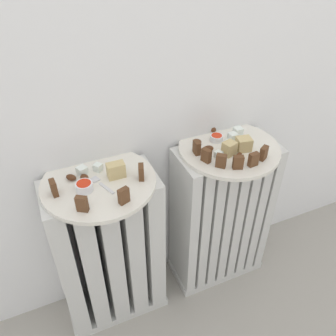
{
  "coord_description": "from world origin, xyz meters",
  "views": [
    {
      "loc": [
        -0.32,
        -0.46,
        1.18
      ],
      "look_at": [
        0.0,
        0.28,
        0.56
      ],
      "focal_mm": 37.71,
      "sensor_mm": 36.0,
      "label": 1
    }
  ],
  "objects_px": {
    "jam_bowl_right": "(217,138)",
    "fork": "(101,184)",
    "radiator_right": "(220,217)",
    "plate_left": "(99,182)",
    "radiator_left": "(110,253)",
    "jam_bowl_left": "(84,186)",
    "plate_right": "(229,148)"
  },
  "relations": [
    {
      "from": "jam_bowl_right",
      "to": "fork",
      "type": "bearing_deg",
      "value": -170.7
    },
    {
      "from": "radiator_right",
      "to": "plate_left",
      "type": "xyz_separation_m",
      "value": [
        -0.41,
        -0.0,
        0.3
      ]
    },
    {
      "from": "radiator_left",
      "to": "fork",
      "type": "height_order",
      "value": "fork"
    },
    {
      "from": "jam_bowl_left",
      "to": "fork",
      "type": "xyz_separation_m",
      "value": [
        0.04,
        0.01,
        -0.01
      ]
    },
    {
      "from": "jam_bowl_left",
      "to": "jam_bowl_right",
      "type": "distance_m",
      "value": 0.44
    },
    {
      "from": "radiator_left",
      "to": "plate_right",
      "type": "relative_size",
      "value": 1.84
    },
    {
      "from": "plate_right",
      "to": "jam_bowl_left",
      "type": "relative_size",
      "value": 6.9
    },
    {
      "from": "radiator_right",
      "to": "fork",
      "type": "height_order",
      "value": "fork"
    },
    {
      "from": "radiator_left",
      "to": "jam_bowl_right",
      "type": "height_order",
      "value": "jam_bowl_right"
    },
    {
      "from": "radiator_left",
      "to": "fork",
      "type": "relative_size",
      "value": 6.32
    },
    {
      "from": "plate_left",
      "to": "jam_bowl_left",
      "type": "relative_size",
      "value": 6.9
    },
    {
      "from": "radiator_left",
      "to": "jam_bowl_left",
      "type": "bearing_deg",
      "value": -150.28
    },
    {
      "from": "radiator_right",
      "to": "plate_right",
      "type": "bearing_deg",
      "value": -116.57
    },
    {
      "from": "plate_right",
      "to": "fork",
      "type": "distance_m",
      "value": 0.41
    },
    {
      "from": "plate_right",
      "to": "jam_bowl_left",
      "type": "distance_m",
      "value": 0.45
    },
    {
      "from": "radiator_left",
      "to": "jam_bowl_left",
      "type": "distance_m",
      "value": 0.32
    },
    {
      "from": "jam_bowl_left",
      "to": "jam_bowl_right",
      "type": "xyz_separation_m",
      "value": [
        0.43,
        0.07,
        -0.0
      ]
    },
    {
      "from": "radiator_right",
      "to": "jam_bowl_right",
      "type": "height_order",
      "value": "jam_bowl_right"
    },
    {
      "from": "jam_bowl_right",
      "to": "radiator_right",
      "type": "bearing_deg",
      "value": -66.19
    },
    {
      "from": "radiator_left",
      "to": "plate_right",
      "type": "distance_m",
      "value": 0.5
    },
    {
      "from": "radiator_right",
      "to": "plate_left",
      "type": "height_order",
      "value": "plate_left"
    },
    {
      "from": "plate_right",
      "to": "fork",
      "type": "bearing_deg",
      "value": -177.43
    },
    {
      "from": "radiator_left",
      "to": "plate_left",
      "type": "height_order",
      "value": "plate_left"
    },
    {
      "from": "plate_right",
      "to": "fork",
      "type": "relative_size",
      "value": 3.44
    },
    {
      "from": "radiator_right",
      "to": "plate_right",
      "type": "relative_size",
      "value": 1.84
    },
    {
      "from": "radiator_right",
      "to": "jam_bowl_left",
      "type": "xyz_separation_m",
      "value": [
        -0.45,
        -0.02,
        0.31
      ]
    },
    {
      "from": "plate_left",
      "to": "jam_bowl_left",
      "type": "height_order",
      "value": "jam_bowl_left"
    },
    {
      "from": "radiator_right",
      "to": "plate_left",
      "type": "distance_m",
      "value": 0.5
    },
    {
      "from": "plate_left",
      "to": "fork",
      "type": "bearing_deg",
      "value": -83.32
    },
    {
      "from": "radiator_left",
      "to": "radiator_right",
      "type": "relative_size",
      "value": 1.0
    },
    {
      "from": "radiator_right",
      "to": "plate_left",
      "type": "relative_size",
      "value": 1.84
    },
    {
      "from": "jam_bowl_right",
      "to": "plate_right",
      "type": "bearing_deg",
      "value": -66.19
    }
  ]
}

